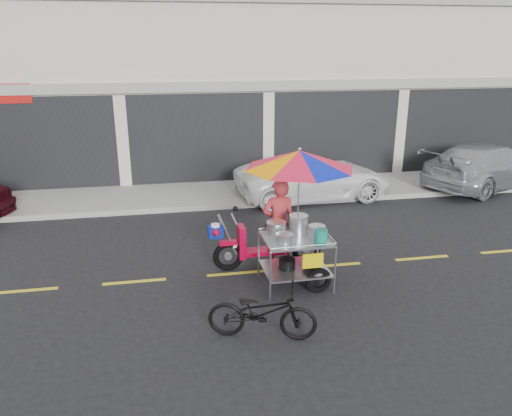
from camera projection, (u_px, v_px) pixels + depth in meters
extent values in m
plane|color=black|center=(333.00, 265.00, 10.31)|extent=(90.00, 90.00, 0.00)
cube|color=gray|center=(274.00, 189.00, 15.41)|extent=(45.00, 3.00, 0.15)
cube|color=beige|center=(247.00, 52.00, 18.82)|extent=(36.00, 8.00, 8.00)
cube|color=black|center=(268.00, 139.00, 15.88)|extent=(35.28, 0.06, 2.90)
cube|color=gray|center=(269.00, 86.00, 15.33)|extent=(36.00, 0.12, 0.30)
cube|color=gold|center=(333.00, 265.00, 10.31)|extent=(42.00, 0.10, 0.01)
imported|color=white|center=(313.00, 177.00, 14.58)|extent=(4.71, 2.54, 1.26)
imported|color=#A8ACB1|center=(488.00, 166.00, 15.63)|extent=(5.18, 3.63, 1.39)
imported|color=black|center=(262.00, 312.00, 7.68)|extent=(1.79, 1.06, 0.89)
torus|color=black|center=(228.00, 256.00, 10.01)|extent=(0.63, 0.13, 0.62)
torus|color=black|center=(307.00, 250.00, 10.32)|extent=(0.63, 0.13, 0.62)
cylinder|color=#9EA0A5|center=(228.00, 256.00, 10.01)|extent=(0.15, 0.07, 0.15)
cylinder|color=#9EA0A5|center=(307.00, 250.00, 10.32)|extent=(0.15, 0.07, 0.15)
cube|color=#A90227|center=(228.00, 243.00, 9.91)|extent=(0.35, 0.14, 0.09)
cylinder|color=#9EA0A5|center=(228.00, 235.00, 9.86)|extent=(0.40, 0.06, 0.88)
cube|color=#A90227|center=(241.00, 242.00, 9.96)|extent=(0.14, 0.37, 0.66)
cube|color=#A90227|center=(265.00, 251.00, 10.14)|extent=(0.88, 0.32, 0.09)
cube|color=#A90227|center=(289.00, 238.00, 10.15)|extent=(0.83, 0.30, 0.44)
cube|color=black|center=(284.00, 227.00, 10.05)|extent=(0.72, 0.28, 0.11)
cylinder|color=#9EA0A5|center=(234.00, 219.00, 9.78)|extent=(0.05, 0.60, 0.04)
sphere|color=black|center=(235.00, 209.00, 9.95)|extent=(0.11, 0.11, 0.11)
cylinder|color=white|center=(234.00, 246.00, 9.96)|extent=(0.13, 0.13, 0.05)
cube|color=navy|center=(216.00, 232.00, 9.79)|extent=(0.29, 0.25, 0.22)
cylinder|color=white|center=(215.00, 225.00, 9.74)|extent=(0.18, 0.18, 0.05)
cone|color=#A90227|center=(217.00, 234.00, 9.61)|extent=(0.20, 0.24, 0.20)
torus|color=black|center=(318.00, 280.00, 9.14)|extent=(0.51, 0.12, 0.50)
cylinder|color=#9EA0A5|center=(270.00, 276.00, 8.79)|extent=(0.04, 0.04, 0.93)
cylinder|color=#9EA0A5|center=(259.00, 254.00, 9.70)|extent=(0.04, 0.04, 0.93)
cylinder|color=#9EA0A5|center=(335.00, 270.00, 9.02)|extent=(0.04, 0.04, 0.93)
cylinder|color=#9EA0A5|center=(318.00, 249.00, 9.94)|extent=(0.04, 0.04, 0.93)
cube|color=#9EA0A5|center=(295.00, 269.00, 9.41)|extent=(1.22, 1.01, 0.03)
cube|color=#9EA0A5|center=(296.00, 239.00, 9.21)|extent=(1.22, 1.01, 0.04)
cylinder|color=#9EA0A5|center=(304.00, 246.00, 8.74)|extent=(1.20, 0.05, 0.03)
cylinder|color=#9EA0A5|center=(289.00, 227.00, 9.65)|extent=(1.20, 0.05, 0.03)
cylinder|color=#9EA0A5|center=(264.00, 238.00, 9.08)|extent=(0.04, 0.99, 0.03)
cylinder|color=#9EA0A5|center=(327.00, 233.00, 9.31)|extent=(0.04, 0.99, 0.03)
cylinder|color=#9EA0A5|center=(288.00, 258.00, 9.86)|extent=(0.06, 0.82, 0.04)
cylinder|color=#9EA0A5|center=(289.00, 232.00, 9.69)|extent=(0.06, 0.82, 0.04)
cube|color=#D7B902|center=(313.00, 261.00, 8.83)|extent=(0.38, 0.03, 0.27)
cylinder|color=#B7B7BC|center=(276.00, 229.00, 9.31)|extent=(0.37, 0.37, 0.24)
cylinder|color=#B7B7BC|center=(298.00, 225.00, 9.40)|extent=(0.36, 0.36, 0.33)
cylinder|color=#B7B7BC|center=(317.00, 231.00, 9.31)|extent=(0.32, 0.32, 0.17)
cylinder|color=#B7B7BC|center=(285.00, 239.00, 8.95)|extent=(0.32, 0.32, 0.16)
cylinder|color=#117A68|center=(321.00, 236.00, 8.99)|extent=(0.25, 0.25, 0.24)
cylinder|color=black|center=(287.00, 264.00, 9.34)|extent=(0.31, 0.31, 0.20)
cylinder|color=black|center=(309.00, 262.00, 9.43)|extent=(0.27, 0.27, 0.18)
cylinder|color=#9EA0A5|center=(298.00, 195.00, 9.07)|extent=(0.03, 0.03, 1.64)
sphere|color=#9EA0A5|center=(300.00, 149.00, 8.80)|extent=(0.07, 0.07, 0.07)
imported|color=#B32D33|center=(279.00, 224.00, 10.01)|extent=(0.68, 0.46, 1.85)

